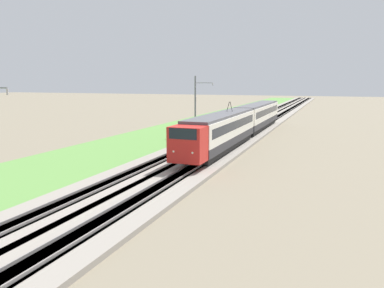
# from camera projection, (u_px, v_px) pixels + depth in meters

# --- Properties ---
(ballast_main) EXTENTS (240.00, 4.40, 0.30)m
(ballast_main) POSITION_uv_depth(u_px,v_px,m) (233.00, 129.00, 57.95)
(ballast_main) COLOR gray
(ballast_main) RESTS_ON ground
(ballast_adjacent) EXTENTS (240.00, 4.40, 0.30)m
(ballast_adjacent) POSITION_uv_depth(u_px,v_px,m) (257.00, 130.00, 56.61)
(ballast_adjacent) COLOR gray
(ballast_adjacent) RESTS_ON ground
(track_main) EXTENTS (240.00, 1.57, 0.45)m
(track_main) POSITION_uv_depth(u_px,v_px,m) (233.00, 129.00, 57.95)
(track_main) COLOR #4C4238
(track_main) RESTS_ON ground
(track_adjacent) EXTENTS (240.00, 1.57, 0.45)m
(track_adjacent) POSITION_uv_depth(u_px,v_px,m) (257.00, 130.00, 56.61)
(track_adjacent) COLOR #4C4238
(track_adjacent) RESTS_ON ground
(grass_verge) EXTENTS (240.00, 13.92, 0.12)m
(grass_verge) POSITION_uv_depth(u_px,v_px,m) (195.00, 128.00, 60.17)
(grass_verge) COLOR #5B8E42
(grass_verge) RESTS_ON ground
(passenger_train) EXTENTS (40.16, 2.91, 5.20)m
(passenger_train) POSITION_uv_depth(u_px,v_px,m) (243.00, 121.00, 47.64)
(passenger_train) COLOR red
(passenger_train) RESTS_ON ground
(catenary_mast_mid) EXTENTS (0.22, 2.56, 8.12)m
(catenary_mast_mid) POSITION_uv_depth(u_px,v_px,m) (196.00, 106.00, 49.47)
(catenary_mast_mid) COLOR slate
(catenary_mast_mid) RESTS_ON ground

